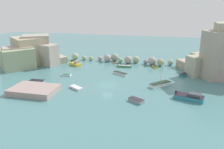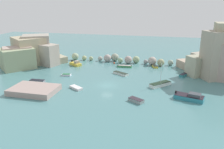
# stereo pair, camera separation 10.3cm
# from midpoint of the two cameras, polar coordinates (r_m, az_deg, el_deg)

# --- Properties ---
(cove_water) EXTENTS (160.00, 160.00, 0.00)m
(cove_water) POSITION_cam_midpoint_polar(r_m,az_deg,el_deg) (55.80, -1.18, -2.62)
(cove_water) COLOR slate
(cove_water) RESTS_ON ground
(cliff_headland_left) EXTENTS (17.49, 19.94, 8.83)m
(cliff_headland_left) POSITION_cam_midpoint_polar(r_m,az_deg,el_deg) (77.02, -18.93, 4.88)
(cliff_headland_left) COLOR tan
(cliff_headland_left) RESTS_ON ground
(cliff_headland_right) EXTENTS (18.51, 16.13, 13.97)m
(cliff_headland_right) POSITION_cam_midpoint_polar(r_m,az_deg,el_deg) (66.36, 24.51, 3.34)
(cliff_headland_right) COLOR #A39988
(cliff_headland_right) RESTS_ON ground
(rock_breakwater) EXTENTS (38.16, 4.99, 2.59)m
(rock_breakwater) POSITION_cam_midpoint_polar(r_m,az_deg,el_deg) (75.14, 4.44, 3.59)
(rock_breakwater) COLOR #9CAC8A
(rock_breakwater) RESTS_ON ground
(stone_dock) EXTENTS (9.88, 6.91, 1.21)m
(stone_dock) POSITION_cam_midpoint_polar(r_m,az_deg,el_deg) (54.10, -18.20, -3.53)
(stone_dock) COLOR #A68E87
(stone_dock) RESTS_ON ground
(channel_buoy) EXTENTS (0.52, 0.52, 0.52)m
(channel_buoy) POSITION_cam_midpoint_polar(r_m,az_deg,el_deg) (74.18, 0.56, 2.79)
(channel_buoy) COLOR #E04C28
(channel_buoy) RESTS_ON cove_water
(moored_boat_0) EXTENTS (4.34, 3.73, 1.56)m
(moored_boat_0) POSITION_cam_midpoint_polar(r_m,az_deg,el_deg) (73.21, -8.71, 2.61)
(moored_boat_0) COLOR yellow
(moored_boat_0) RESTS_ON cove_water
(moored_boat_1) EXTENTS (5.11, 5.22, 5.44)m
(moored_boat_1) POSITION_cam_midpoint_polar(r_m,az_deg,el_deg) (56.42, 11.60, -2.30)
(moored_boat_1) COLOR white
(moored_boat_1) RESTS_ON cove_water
(moored_boat_2) EXTENTS (4.52, 3.44, 0.58)m
(moored_boat_2) POSITION_cam_midpoint_polar(r_m,az_deg,el_deg) (63.64, 2.13, 0.25)
(moored_boat_2) COLOR white
(moored_boat_2) RESTS_ON cove_water
(moored_boat_3) EXTENTS (3.64, 1.40, 0.60)m
(moored_boat_3) POSITION_cam_midpoint_polar(r_m,az_deg,el_deg) (60.53, -17.50, -1.51)
(moored_boat_3) COLOR gray
(moored_boat_3) RESTS_ON cove_water
(moored_boat_4) EXTENTS (2.58, 1.47, 0.50)m
(moored_boat_4) POSITION_cam_midpoint_polar(r_m,az_deg,el_deg) (63.78, -10.91, -0.08)
(moored_boat_4) COLOR white
(moored_boat_4) RESTS_ON cove_water
(moored_boat_5) EXTENTS (4.35, 1.30, 0.55)m
(moored_boat_5) POSITION_cam_midpoint_polar(r_m,az_deg,el_deg) (70.68, 3.07, 2.02)
(moored_boat_5) COLOR #3A8C4F
(moored_boat_5) RESTS_ON cove_water
(moored_boat_6) EXTENTS (6.13, 3.86, 1.54)m
(moored_boat_6) POSITION_cam_midpoint_polar(r_m,az_deg,el_deg) (50.33, 18.31, -5.18)
(moored_boat_6) COLOR teal
(moored_boat_6) RESTS_ON cove_water
(moored_boat_7) EXTENTS (3.57, 3.01, 0.50)m
(moored_boat_7) POSITION_cam_midpoint_polar(r_m,az_deg,el_deg) (54.19, -8.59, -3.17)
(moored_boat_7) COLOR silver
(moored_boat_7) RESTS_ON cove_water
(moored_boat_8) EXTENTS (3.35, 2.75, 0.68)m
(moored_boat_8) POSITION_cam_midpoint_polar(r_m,az_deg,el_deg) (47.21, 5.89, -6.19)
(moored_boat_8) COLOR #8B9797
(moored_boat_8) RESTS_ON cove_water
(moored_boat_9) EXTENTS (2.82, 3.77, 0.64)m
(moored_boat_9) POSITION_cam_midpoint_polar(r_m,az_deg,el_deg) (65.45, 17.04, -0.02)
(moored_boat_9) COLOR teal
(moored_boat_9) RESTS_ON cove_water
(moored_boat_10) EXTENTS (1.90, 2.70, 0.56)m
(moored_boat_10) POSITION_cam_midpoint_polar(r_m,az_deg,el_deg) (71.45, 10.36, 1.92)
(moored_boat_10) COLOR yellow
(moored_boat_10) RESTS_ON cove_water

